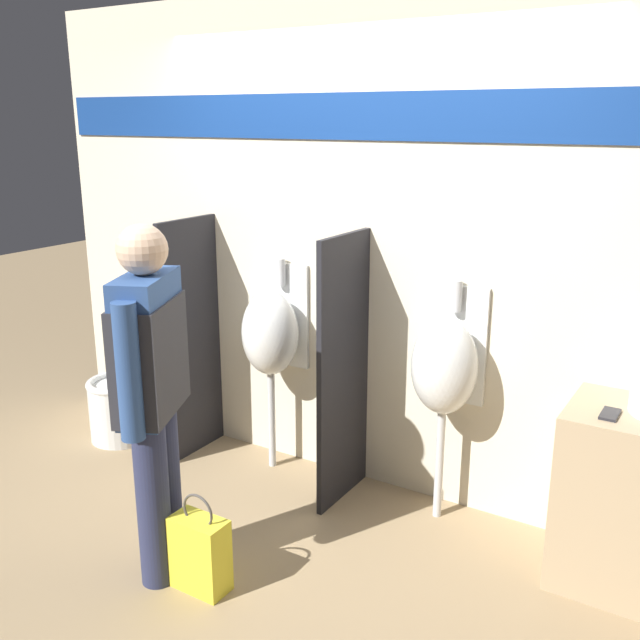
{
  "coord_description": "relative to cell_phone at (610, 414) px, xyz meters",
  "views": [
    {
      "loc": [
        1.84,
        -2.78,
        2.05
      ],
      "look_at": [
        0.0,
        0.17,
        1.05
      ],
      "focal_mm": 40.0,
      "sensor_mm": 36.0,
      "label": 1
    }
  ],
  "objects": [
    {
      "name": "shopping_bag",
      "position": [
        -1.48,
        -0.94,
        -0.66
      ],
      "size": [
        0.26,
        0.14,
        0.47
      ],
      "color": "yellow",
      "rests_on": "ground_plane"
    },
    {
      "name": "cell_phone",
      "position": [
        0.0,
        0.0,
        0.0
      ],
      "size": [
        0.07,
        0.14,
        0.01
      ],
      "color": "#232328",
      "rests_on": "sink_counter"
    },
    {
      "name": "divider_near_counter",
      "position": [
        -2.43,
        0.1,
        -0.1
      ],
      "size": [
        0.03,
        0.5,
        1.47
      ],
      "color": "black",
      "rests_on": "ground_plane"
    },
    {
      "name": "display_wall",
      "position": [
        -1.41,
        0.38,
        0.52
      ],
      "size": [
        4.39,
        0.07,
        2.7
      ],
      "color": "beige",
      "rests_on": "ground_plane"
    },
    {
      "name": "toilet",
      "position": [
        -2.97,
        0.05,
        -0.53
      ],
      "size": [
        0.41,
        0.57,
        0.92
      ],
      "color": "silver",
      "rests_on": "ground_plane"
    },
    {
      "name": "ground_plane",
      "position": [
        -1.41,
        -0.22,
        -0.84
      ],
      "size": [
        16.0,
        16.0,
        0.0
      ],
      "primitive_type": "plane",
      "color": "#997F5B"
    },
    {
      "name": "urinal_near_counter",
      "position": [
        -1.89,
        0.19,
        0.0
      ],
      "size": [
        0.34,
        0.33,
        1.26
      ],
      "color": "silver",
      "rests_on": "ground_plane"
    },
    {
      "name": "urinal_far",
      "position": [
        -0.82,
        0.19,
        0.0
      ],
      "size": [
        0.34,
        0.33,
        1.26
      ],
      "color": "silver",
      "rests_on": "ground_plane"
    },
    {
      "name": "person_in_vest",
      "position": [
        -1.72,
        -0.94,
        0.11
      ],
      "size": [
        0.37,
        0.53,
        1.63
      ],
      "rotation": [
        0.0,
        0.0,
        2.0
      ],
      "color": "#282D4C",
      "rests_on": "ground_plane"
    },
    {
      "name": "divider_mid",
      "position": [
        -1.36,
        0.1,
        -0.1
      ],
      "size": [
        0.03,
        0.5,
        1.47
      ],
      "color": "black",
      "rests_on": "ground_plane"
    }
  ]
}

